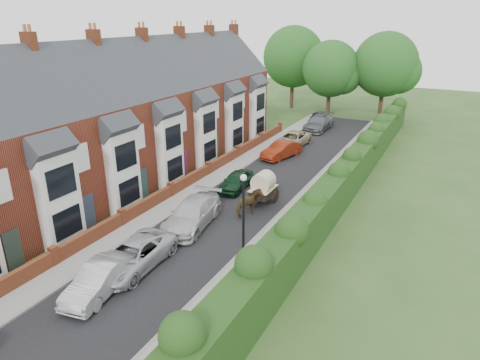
% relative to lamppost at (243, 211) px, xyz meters
% --- Properties ---
extents(ground, '(140.00, 140.00, 0.00)m').
position_rel_lamppost_xyz_m(ground, '(-3.40, -4.00, -3.30)').
color(ground, '#2D4C1E').
rests_on(ground, ground).
extents(road, '(6.00, 58.00, 0.02)m').
position_rel_lamppost_xyz_m(road, '(-3.90, 7.00, -3.29)').
color(road, black).
rests_on(road, ground).
extents(pavement_hedge_side, '(2.20, 58.00, 0.12)m').
position_rel_lamppost_xyz_m(pavement_hedge_side, '(0.20, 7.00, -3.24)').
color(pavement_hedge_side, gray).
rests_on(pavement_hedge_side, ground).
extents(pavement_house_side, '(1.70, 58.00, 0.12)m').
position_rel_lamppost_xyz_m(pavement_house_side, '(-7.75, 7.00, -3.24)').
color(pavement_house_side, gray).
rests_on(pavement_house_side, ground).
extents(kerb_hedge_side, '(0.18, 58.00, 0.13)m').
position_rel_lamppost_xyz_m(kerb_hedge_side, '(-0.85, 7.00, -3.23)').
color(kerb_hedge_side, gray).
rests_on(kerb_hedge_side, ground).
extents(kerb_house_side, '(0.18, 58.00, 0.13)m').
position_rel_lamppost_xyz_m(kerb_house_side, '(-6.95, 7.00, -3.23)').
color(kerb_house_side, gray).
rests_on(kerb_house_side, ground).
extents(hedge, '(2.10, 58.00, 2.85)m').
position_rel_lamppost_xyz_m(hedge, '(2.00, 7.00, -1.70)').
color(hedge, '#183912').
rests_on(hedge, ground).
extents(terrace_row, '(9.05, 40.50, 11.50)m').
position_rel_lamppost_xyz_m(terrace_row, '(-14.27, 5.98, 1.18)').
color(terrace_row, maroon).
rests_on(terrace_row, ground).
extents(garden_wall_row, '(0.35, 40.35, 1.10)m').
position_rel_lamppost_xyz_m(garden_wall_row, '(-8.75, 6.00, -2.84)').
color(garden_wall_row, brown).
rests_on(garden_wall_row, ground).
extents(lamppost, '(0.32, 0.32, 5.16)m').
position_rel_lamppost_xyz_m(lamppost, '(0.00, 0.00, 0.00)').
color(lamppost, black).
rests_on(lamppost, ground).
extents(tree_far_left, '(7.14, 6.80, 9.29)m').
position_rel_lamppost_xyz_m(tree_far_left, '(-6.05, 36.08, 2.41)').
color(tree_far_left, '#332316').
rests_on(tree_far_left, ground).
extents(tree_far_right, '(7.98, 7.60, 10.31)m').
position_rel_lamppost_xyz_m(tree_far_right, '(-0.01, 38.08, 3.02)').
color(tree_far_right, '#332316').
rests_on(tree_far_right, ground).
extents(tree_far_back, '(8.40, 8.00, 10.82)m').
position_rel_lamppost_xyz_m(tree_far_back, '(-11.99, 39.08, 3.32)').
color(tree_far_back, '#332316').
rests_on(tree_far_back, ground).
extents(car_silver_a, '(2.17, 4.45, 1.40)m').
position_rel_lamppost_xyz_m(car_silver_a, '(-5.04, -4.60, -2.59)').
color(car_silver_a, '#ABABB0').
rests_on(car_silver_a, ground).
extents(car_silver_b, '(2.57, 5.20, 1.42)m').
position_rel_lamppost_xyz_m(car_silver_b, '(-5.04, -2.27, -2.59)').
color(car_silver_b, '#B1B4B9').
rests_on(car_silver_b, ground).
extents(car_white, '(2.98, 5.66, 1.56)m').
position_rel_lamppost_xyz_m(car_white, '(-5.00, 3.00, -2.52)').
color(car_white, '#BCBCBC').
rests_on(car_white, ground).
extents(car_green, '(1.77, 3.93, 1.31)m').
position_rel_lamppost_xyz_m(car_green, '(-5.35, 9.36, -2.64)').
color(car_green, black).
rests_on(car_green, ground).
extents(car_red, '(2.61, 4.65, 1.45)m').
position_rel_lamppost_xyz_m(car_red, '(-5.23, 17.80, -2.57)').
color(car_red, maroon).
rests_on(car_red, ground).
extents(car_beige, '(2.51, 5.17, 1.42)m').
position_rel_lamppost_xyz_m(car_beige, '(-5.64, 21.60, -2.59)').
color(car_beige, tan).
rests_on(car_beige, ground).
extents(car_grey, '(2.34, 5.54, 1.60)m').
position_rel_lamppost_xyz_m(car_grey, '(-5.34, 29.00, -2.50)').
color(car_grey, '#5A5C61').
rests_on(car_grey, ground).
extents(car_black, '(2.24, 4.28, 1.39)m').
position_rel_lamppost_xyz_m(car_black, '(-6.40, 31.69, -2.60)').
color(car_black, black).
rests_on(car_black, ground).
extents(horse, '(1.22, 2.10, 1.67)m').
position_rel_lamppost_xyz_m(horse, '(-2.53, 5.79, -2.46)').
color(horse, '#503A1D').
rests_on(horse, ground).
extents(horse_cart, '(1.43, 3.15, 2.27)m').
position_rel_lamppost_xyz_m(horse_cart, '(-2.53, 7.93, -2.00)').
color(horse_cart, black).
rests_on(horse_cart, ground).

